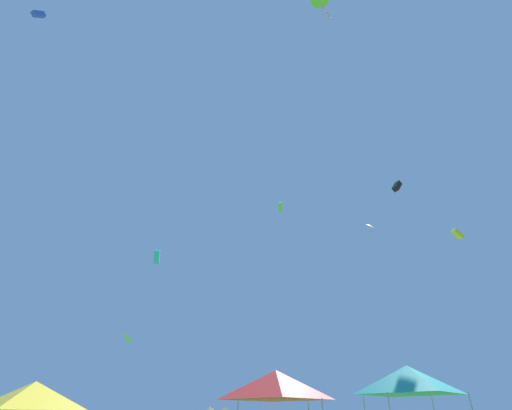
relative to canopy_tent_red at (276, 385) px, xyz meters
name	(u,v)px	position (x,y,z in m)	size (l,w,h in m)	color
canopy_tent_red	(276,385)	(0.00, 0.00, 0.00)	(3.15, 3.15, 3.37)	#9E9EA3
canopy_tent_yellow	(33,396)	(-8.03, -1.75, -0.46)	(2.64, 2.64, 2.83)	#9E9EA3
canopy_tent_teal	(409,380)	(5.86, 1.77, 0.33)	(3.52, 3.52, 3.76)	#9E9EA3
kite_lime_box	(280,207)	(1.43, 8.81, 12.60)	(0.33, 0.64, 0.68)	#75D138
kite_cyan_box	(157,257)	(-8.54, 14.67, 10.82)	(0.61, 1.16, 1.14)	#2DB7CC
kite_blue_box	(38,14)	(-10.69, -4.75, 14.61)	(0.50, 0.58, 0.56)	blue
kite_magenta_diamond	(370,226)	(9.72, 13.19, 13.33)	(0.72, 0.74, 1.42)	#D6389E
kite_yellow_box	(458,234)	(15.60, 10.62, 11.52)	(1.02, 0.66, 0.86)	yellow
kite_black_box	(397,186)	(12.86, 13.26, 17.55)	(1.21, 0.98, 1.24)	black
kite_lime_diamond	(128,338)	(-9.36, 13.00, 3.89)	(0.88, 0.85, 0.66)	#75D138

